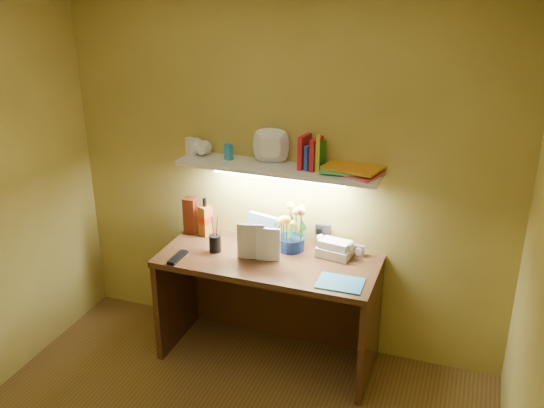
# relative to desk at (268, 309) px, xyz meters

# --- Properties ---
(desk) EXTENTS (1.40, 0.60, 0.75)m
(desk) POSITION_rel_desk_xyz_m (0.00, 0.00, 0.00)
(desk) COLOR #35170E
(desk) RESTS_ON ground
(flower_bouquet) EXTENTS (0.21, 0.21, 0.31)m
(flower_bouquet) POSITION_rel_desk_xyz_m (0.10, 0.18, 0.53)
(flower_bouquet) COLOR #0A193D
(flower_bouquet) RESTS_ON desk
(telephone) EXTENTS (0.23, 0.19, 0.13)m
(telephone) POSITION_rel_desk_xyz_m (0.39, 0.18, 0.44)
(telephone) COLOR white
(telephone) RESTS_ON desk
(desk_clock) EXTENTS (0.07, 0.04, 0.07)m
(desk_clock) POSITION_rel_desk_xyz_m (0.53, 0.24, 0.41)
(desk_clock) COLOR silver
(desk_clock) RESTS_ON desk
(whisky_bottle) EXTENTS (0.10, 0.10, 0.27)m
(whisky_bottle) POSITION_rel_desk_xyz_m (-0.53, 0.19, 0.51)
(whisky_bottle) COLOR #A35C1E
(whisky_bottle) RESTS_ON desk
(whisky_box) EXTENTS (0.09, 0.09, 0.25)m
(whisky_box) POSITION_rel_desk_xyz_m (-0.64, 0.20, 0.50)
(whisky_box) COLOR #541C0A
(whisky_box) RESTS_ON desk
(pen_cup) EXTENTS (0.09, 0.09, 0.19)m
(pen_cup) POSITION_rel_desk_xyz_m (-0.36, -0.01, 0.47)
(pen_cup) COLOR black
(pen_cup) RESTS_ON desk
(art_card) EXTENTS (0.21, 0.09, 0.21)m
(art_card) POSITION_rel_desk_xyz_m (-0.11, 0.19, 0.48)
(art_card) COLOR white
(art_card) RESTS_ON desk
(tv_remote) EXTENTS (0.05, 0.19, 0.02)m
(tv_remote) POSITION_rel_desk_xyz_m (-0.54, -0.20, 0.39)
(tv_remote) COLOR black
(tv_remote) RESTS_ON desk
(blue_folder) EXTENTS (0.27, 0.20, 0.01)m
(blue_folder) POSITION_rel_desk_xyz_m (0.51, -0.16, 0.38)
(blue_folder) COLOR teal
(blue_folder) RESTS_ON desk
(desk_book_a) EXTENTS (0.18, 0.05, 0.24)m
(desk_book_a) POSITION_rel_desk_xyz_m (-0.19, -0.05, 0.50)
(desk_book_a) COLOR beige
(desk_book_a) RESTS_ON desk
(desk_book_b) EXTENTS (0.16, 0.04, 0.22)m
(desk_book_b) POSITION_rel_desk_xyz_m (-0.08, -0.03, 0.49)
(desk_book_b) COLOR white
(desk_book_b) RESTS_ON desk
(wall_shelf) EXTENTS (1.32, 0.35, 0.24)m
(wall_shelf) POSITION_rel_desk_xyz_m (0.02, 0.18, 0.96)
(wall_shelf) COLOR white
(wall_shelf) RESTS_ON ground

